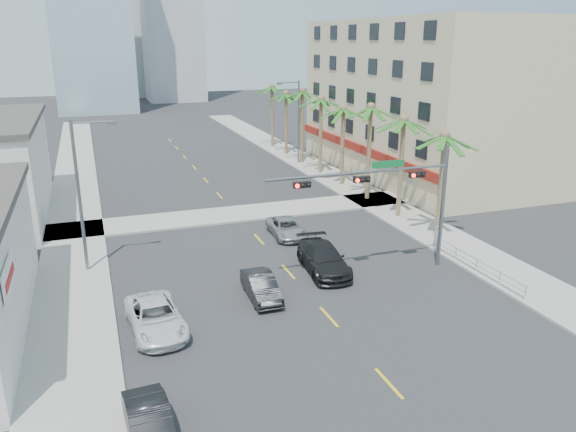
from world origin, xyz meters
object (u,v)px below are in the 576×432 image
at_px(car_lane_left, 261,286).
at_px(pedestrian, 436,237).
at_px(car_parked_mid, 150,426).
at_px(car_parked_far, 156,317).
at_px(car_lane_center, 286,228).
at_px(traffic_signal_mast, 396,189).
at_px(car_lane_right, 323,259).

height_order(car_lane_left, pedestrian, pedestrian).
height_order(car_parked_mid, car_lane_left, car_parked_mid).
height_order(car_parked_far, car_lane_center, car_parked_far).
height_order(traffic_signal_mast, car_lane_right, traffic_signal_mast).
relative_size(car_lane_left, car_lane_right, 0.73).
xyz_separation_m(car_parked_mid, pedestrian, (19.67, 12.51, 0.25)).
bearing_deg(car_lane_center, traffic_signal_mast, -61.62).
xyz_separation_m(car_parked_far, car_lane_left, (5.71, 1.74, -0.04)).
xyz_separation_m(traffic_signal_mast, car_lane_center, (-3.78, 8.04, -4.45)).
xyz_separation_m(traffic_signal_mast, car_parked_far, (-14.03, -2.49, -4.36)).
distance_m(car_lane_right, pedestrian, 8.33).
bearing_deg(car_lane_right, car_lane_center, 95.42).
bearing_deg(car_parked_mid, pedestrian, 29.12).
distance_m(car_parked_mid, car_lane_right, 16.36).
bearing_deg(car_lane_left, traffic_signal_mast, 6.55).
xyz_separation_m(car_parked_far, car_lane_right, (10.24, 3.96, 0.09)).
distance_m(car_parked_far, pedestrian, 19.13).
relative_size(car_parked_mid, pedestrian, 2.65).
xyz_separation_m(car_parked_mid, car_parked_far, (1.13, 7.81, 0.03)).
xyz_separation_m(car_lane_left, pedestrian, (12.83, 2.96, 0.27)).
xyz_separation_m(traffic_signal_mast, car_lane_left, (-8.32, -0.75, -4.40)).
bearing_deg(traffic_signal_mast, car_lane_left, -174.87).
bearing_deg(car_lane_right, car_lane_left, -148.52).
bearing_deg(car_parked_far, traffic_signal_mast, 5.90).
bearing_deg(car_lane_right, car_parked_mid, -128.61).
height_order(car_parked_far, pedestrian, pedestrian).
bearing_deg(car_lane_left, car_parked_mid, -124.21).
height_order(car_parked_mid, car_parked_far, car_parked_far).
bearing_deg(car_lane_center, pedestrian, -31.88).
bearing_deg(traffic_signal_mast, car_parked_mid, -145.81).
relative_size(traffic_signal_mast, car_parked_far, 2.19).
distance_m(traffic_signal_mast, car_parked_mid, 18.84).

